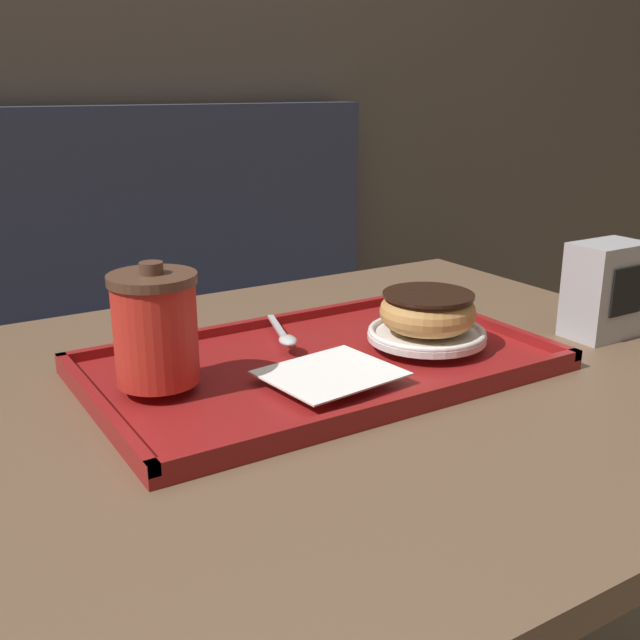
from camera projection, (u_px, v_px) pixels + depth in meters
name	position (u px, v px, depth m)	size (l,w,h in m)	color
wall_behind	(46.00, 8.00, 1.60)	(8.00, 0.05, 2.40)	brown
booth_bench	(151.00, 415.00, 1.73)	(1.29, 0.44, 1.00)	#33384C
cafe_table	(314.00, 501.00, 0.90)	(1.09, 0.84, 0.72)	brown
serving_tray	(320.00, 365.00, 0.89)	(0.54, 0.32, 0.02)	maroon
napkin_paper	(330.00, 373.00, 0.82)	(0.15, 0.13, 0.00)	white
coffee_cup_front	(155.00, 328.00, 0.78)	(0.09, 0.09, 0.13)	red
plate_with_chocolate_donut	(427.00, 334.00, 0.93)	(0.15, 0.15, 0.01)	white
donut_chocolate_glazed	(428.00, 311.00, 0.92)	(0.12, 0.12, 0.05)	tan
spoon	(285.00, 337.00, 0.93)	(0.05, 0.13, 0.01)	silver
napkin_dispenser	(605.00, 290.00, 1.00)	(0.10, 0.07, 0.13)	#B7B7BC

